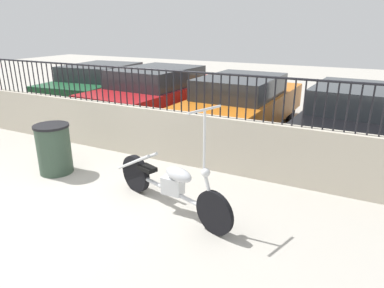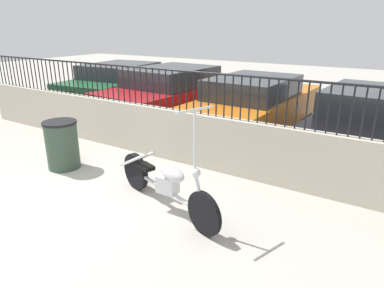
% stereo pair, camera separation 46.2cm
% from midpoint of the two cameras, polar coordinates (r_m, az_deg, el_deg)
% --- Properties ---
extents(ground_plane, '(40.00, 40.00, 0.00)m').
position_cam_midpoint_polar(ground_plane, '(5.23, -26.00, -10.44)').
color(ground_plane, '#ADA89E').
extents(low_wall, '(10.33, 0.18, 0.96)m').
position_cam_midpoint_polar(low_wall, '(6.63, -9.91, 1.95)').
color(low_wall, beige).
rests_on(low_wall, ground_plane).
extents(fence_railing, '(10.33, 0.04, 0.73)m').
position_cam_midpoint_polar(fence_railing, '(6.42, -10.40, 10.11)').
color(fence_railing, black).
rests_on(fence_railing, low_wall).
extents(motorcycle_silver, '(2.16, 0.91, 1.54)m').
position_cam_midpoint_polar(motorcycle_silver, '(4.73, -7.15, -6.37)').
color(motorcycle_silver, black).
rests_on(motorcycle_silver, ground_plane).
extents(trash_bin, '(0.58, 0.58, 0.85)m').
position_cam_midpoint_polar(trash_bin, '(6.34, -23.97, -0.78)').
color(trash_bin, '#334738').
rests_on(trash_bin, ground_plane).
extents(car_green, '(2.31, 4.44, 1.34)m').
position_cam_midpoint_polar(car_green, '(10.84, -15.43, 9.35)').
color(car_green, black).
rests_on(car_green, ground_plane).
extents(car_red, '(2.12, 4.67, 1.39)m').
position_cam_midpoint_polar(car_red, '(9.21, -6.60, 8.38)').
color(car_red, black).
rests_on(car_red, ground_plane).
extents(car_orange, '(1.90, 4.63, 1.32)m').
position_cam_midpoint_polar(car_orange, '(8.20, 6.81, 6.79)').
color(car_orange, black).
rests_on(car_orange, ground_plane).
extents(car_black, '(2.19, 4.36, 1.28)m').
position_cam_midpoint_polar(car_black, '(7.77, 24.43, 4.34)').
color(car_black, black).
rests_on(car_black, ground_plane).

